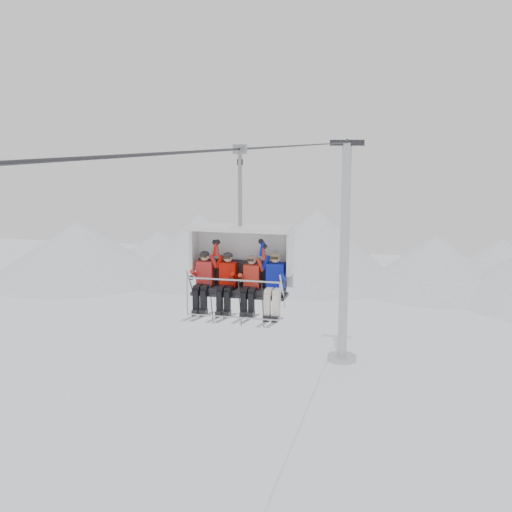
% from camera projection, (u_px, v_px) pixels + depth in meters
% --- Properties ---
extents(ridgeline, '(72.00, 21.00, 7.00)m').
position_uv_depth(ridgeline, '(350.00, 257.00, 58.76)').
color(ridgeline, white).
rests_on(ridgeline, ground).
extents(lift_tower_right, '(2.00, 1.80, 13.48)m').
position_uv_depth(lift_tower_right, '(344.00, 269.00, 38.72)').
color(lift_tower_right, '#B0B3B8').
rests_on(lift_tower_right, ground).
extents(haul_cable, '(0.06, 50.00, 0.06)m').
position_uv_depth(haul_cable, '(256.00, 148.00, 16.37)').
color(haul_cable, '#2A292E').
rests_on(haul_cable, lift_tower_left).
extents(chairlift_carrier, '(2.45, 1.17, 3.98)m').
position_uv_depth(chairlift_carrier, '(242.00, 258.00, 15.48)').
color(chairlift_carrier, black).
rests_on(chairlift_carrier, haul_cable).
extents(skier_far_left, '(0.40, 1.69, 1.60)m').
position_uv_depth(skier_far_left, '(204.00, 279.00, 15.48)').
color(skier_far_left, red).
rests_on(skier_far_left, chairlift_carrier).
extents(skier_center_left, '(0.40, 1.69, 1.59)m').
position_uv_depth(skier_center_left, '(227.00, 280.00, 15.34)').
color(skier_center_left, red).
rests_on(skier_center_left, chairlift_carrier).
extents(skier_center_right, '(0.38, 1.69, 1.53)m').
position_uv_depth(skier_center_right, '(251.00, 282.00, 15.20)').
color(skier_center_right, red).
rests_on(skier_center_right, chairlift_carrier).
extents(skier_far_right, '(0.42, 1.69, 1.66)m').
position_uv_depth(skier_far_right, '(275.00, 282.00, 15.07)').
color(skier_far_right, '#0D1AA7').
rests_on(skier_far_right, chairlift_carrier).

